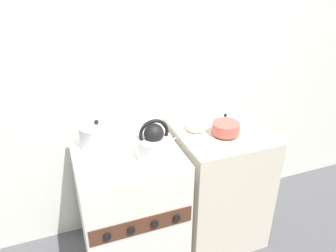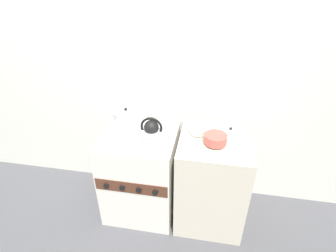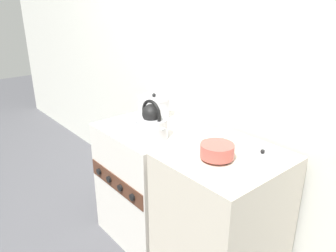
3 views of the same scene
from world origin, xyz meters
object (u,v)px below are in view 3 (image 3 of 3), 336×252
(kettle, at_px, (152,124))
(cooking_pot, at_px, (154,107))
(stove, at_px, (153,181))
(small_ceramic_bowl, at_px, (212,139))
(enamel_bowl, at_px, (217,151))
(loose_pot_lid, at_px, (262,154))

(kettle, height_order, cooking_pot, kettle)
(stove, height_order, small_ceramic_bowl, small_ceramic_bowl)
(stove, bearing_deg, small_ceramic_bowl, 7.25)
(cooking_pot, relative_size, enamel_bowl, 1.30)
(cooking_pot, height_order, enamel_bowl, cooking_pot)
(stove, xyz_separation_m, small_ceramic_bowl, (0.48, 0.06, 0.47))
(cooking_pot, relative_size, loose_pot_lid, 1.22)
(stove, height_order, cooking_pot, cooking_pot)
(enamel_bowl, bearing_deg, loose_pot_lid, 60.76)
(kettle, relative_size, cooking_pot, 1.12)
(stove, bearing_deg, loose_pot_lid, 11.88)
(stove, relative_size, kettle, 3.31)
(loose_pot_lid, bearing_deg, enamel_bowl, -119.24)
(loose_pot_lid, bearing_deg, small_ceramic_bowl, -160.22)
(cooking_pot, xyz_separation_m, small_ceramic_bowl, (0.62, -0.07, -0.02))
(kettle, xyz_separation_m, cooking_pot, (-0.28, 0.24, -0.01))
(stove, relative_size, enamel_bowl, 4.81)
(small_ceramic_bowl, relative_size, loose_pot_lid, 0.69)
(stove, xyz_separation_m, loose_pot_lid, (0.75, 0.16, 0.45))
(kettle, bearing_deg, loose_pot_lid, 23.43)
(kettle, xyz_separation_m, loose_pot_lid, (0.61, 0.26, -0.06))
(enamel_bowl, bearing_deg, cooking_pot, 165.99)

